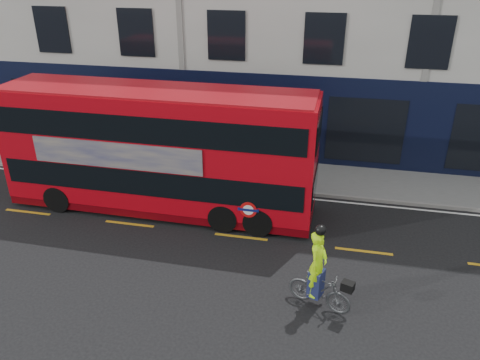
% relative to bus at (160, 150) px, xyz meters
% --- Properties ---
extents(ground, '(120.00, 120.00, 0.00)m').
position_rel_bus_xyz_m(ground, '(-0.77, -2.93, -2.30)').
color(ground, black).
rests_on(ground, ground).
extents(pavement, '(60.00, 3.00, 0.12)m').
position_rel_bus_xyz_m(pavement, '(-0.77, 3.57, -2.24)').
color(pavement, gray).
rests_on(pavement, ground).
extents(kerb, '(60.00, 0.12, 0.13)m').
position_rel_bus_xyz_m(kerb, '(-0.77, 2.07, -2.23)').
color(kerb, gray).
rests_on(kerb, ground).
extents(road_edge_line, '(58.00, 0.10, 0.01)m').
position_rel_bus_xyz_m(road_edge_line, '(-0.77, 1.77, -2.29)').
color(road_edge_line, silver).
rests_on(road_edge_line, ground).
extents(lane_dashes, '(58.00, 0.12, 0.01)m').
position_rel_bus_xyz_m(lane_dashes, '(-0.77, -1.43, -2.29)').
color(lane_dashes, '#C48D17').
rests_on(lane_dashes, ground).
extents(bus, '(11.15, 2.68, 4.48)m').
position_rel_bus_xyz_m(bus, '(0.00, 0.00, 0.00)').
color(bus, '#B40711').
rests_on(bus, ground).
extents(cyclist, '(1.81, 1.06, 2.49)m').
position_rel_bus_xyz_m(cyclist, '(5.93, -4.32, -1.44)').
color(cyclist, '#494C4E').
rests_on(cyclist, ground).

